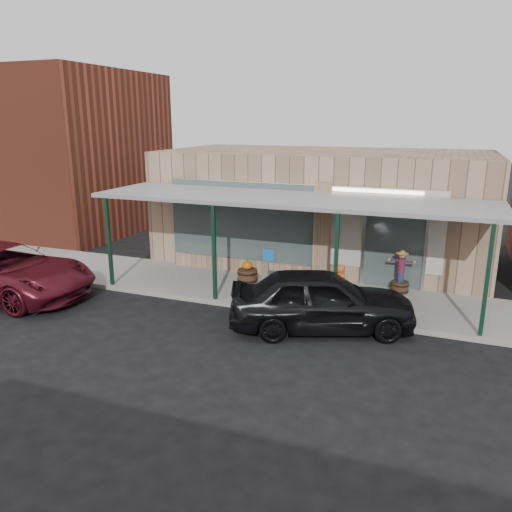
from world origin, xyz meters
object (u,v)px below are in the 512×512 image
at_px(handicap_sign, 268,269).
at_px(car_maroon, 4,271).
at_px(parked_sedan, 322,300).
at_px(barrel_pumpkin, 247,274).
at_px(barrel_scarecrow, 400,278).

bearing_deg(handicap_sign, car_maroon, -162.57).
relative_size(handicap_sign, parked_sedan, 0.31).
height_order(parked_sedan, car_maroon, parked_sedan).
bearing_deg(parked_sedan, car_maroon, 75.29).
distance_m(barrel_pumpkin, car_maroon, 7.60).
height_order(barrel_scarecrow, handicap_sign, handicap_sign).
distance_m(barrel_pumpkin, handicap_sign, 2.18).
xyz_separation_m(handicap_sign, car_maroon, (-7.99, -1.98, -0.38)).
distance_m(barrel_scarecrow, barrel_pumpkin, 4.86).
relative_size(barrel_pumpkin, parked_sedan, 0.15).
relative_size(barrel_scarecrow, parked_sedan, 0.27).
bearing_deg(barrel_scarecrow, parked_sedan, -101.66).
xyz_separation_m(handicap_sign, parked_sedan, (1.82, -0.96, -0.38)).
height_order(barrel_pumpkin, car_maroon, car_maroon).
bearing_deg(barrel_scarecrow, barrel_pumpkin, -155.70).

